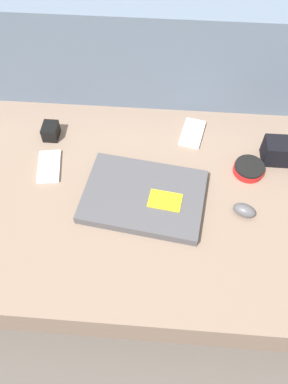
{
  "coord_description": "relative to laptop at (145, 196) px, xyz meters",
  "views": [
    {
      "loc": [
        0.05,
        -0.61,
        1.02
      ],
      "look_at": [
        0.0,
        0.0,
        0.15
      ],
      "focal_mm": 35.0,
      "sensor_mm": 36.0,
      "label": 1
    }
  ],
  "objects": [
    {
      "name": "ground_plane",
      "position": [
        -0.0,
        0.01,
        -0.15
      ],
      "size": [
        8.0,
        8.0,
        0.0
      ],
      "primitive_type": "plane",
      "color": "#4C4742"
    },
    {
      "name": "couch_seat",
      "position": [
        -0.0,
        0.01,
        -0.08
      ],
      "size": [
        1.2,
        0.73,
        0.13
      ],
      "color": "#7A6656",
      "rests_on": "ground_plane"
    },
    {
      "name": "couch_backrest",
      "position": [
        -0.0,
        0.48,
        0.08
      ],
      "size": [
        1.2,
        0.2,
        0.46
      ],
      "color": "slate",
      "rests_on": "ground_plane"
    },
    {
      "name": "laptop",
      "position": [
        0.0,
        0.0,
        0.0
      ],
      "size": [
        0.36,
        0.28,
        0.03
      ],
      "rotation": [
        0.0,
        0.0,
        -0.14
      ],
      "color": "#47474C",
      "rests_on": "couch_seat"
    },
    {
      "name": "computer_mouse",
      "position": [
        0.27,
        -0.03,
        0.0
      ],
      "size": [
        0.07,
        0.06,
        0.04
      ],
      "rotation": [
        0.0,
        0.0,
        -0.39
      ],
      "color": "#4C4C51",
      "rests_on": "couch_seat"
    },
    {
      "name": "speaker_puck",
      "position": [
        0.3,
        0.12,
        -0.0
      ],
      "size": [
        0.09,
        0.09,
        0.03
      ],
      "color": "red",
      "rests_on": "couch_seat"
    },
    {
      "name": "phone_silver",
      "position": [
        -0.3,
        0.09,
        -0.01
      ],
      "size": [
        0.08,
        0.13,
        0.01
      ],
      "rotation": [
        0.0,
        0.0,
        0.16
      ],
      "color": "silver",
      "rests_on": "couch_seat"
    },
    {
      "name": "phone_black",
      "position": [
        0.13,
        0.27,
        -0.01
      ],
      "size": [
        0.09,
        0.13,
        0.01
      ],
      "rotation": [
        0.0,
        0.0,
        -0.21
      ],
      "color": "silver",
      "rests_on": "couch_seat"
    },
    {
      "name": "camera_pouch",
      "position": [
        0.4,
        0.18,
        0.02
      ],
      "size": [
        0.12,
        0.07,
        0.07
      ],
      "color": "black",
      "rests_on": "couch_seat"
    },
    {
      "name": "charger_brick",
      "position": [
        -0.32,
        0.22,
        0.01
      ],
      "size": [
        0.05,
        0.06,
        0.05
      ],
      "color": "black",
      "rests_on": "couch_seat"
    }
  ]
}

